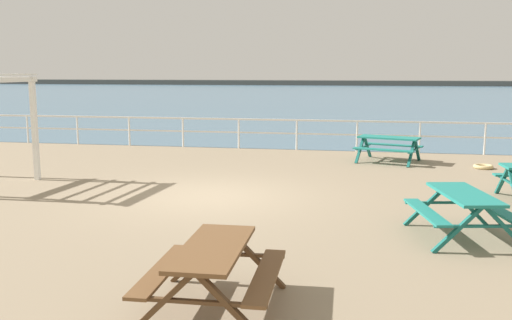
% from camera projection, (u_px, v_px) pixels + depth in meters
% --- Properties ---
extents(ground_plane, '(30.00, 24.00, 0.20)m').
position_uv_depth(ground_plane, '(210.00, 200.00, 12.62)').
color(ground_plane, gray).
extents(sea_band, '(142.00, 90.00, 0.01)m').
position_uv_depth(sea_band, '(334.00, 95.00, 63.78)').
color(sea_band, '#476B84').
rests_on(sea_band, ground).
extents(distant_shoreline, '(142.00, 6.00, 1.80)m').
position_uv_depth(distant_shoreline, '(346.00, 85.00, 105.49)').
color(distant_shoreline, '#4C4C47').
rests_on(distant_shoreline, ground).
extents(seaward_railing, '(23.07, 0.07, 1.08)m').
position_uv_depth(seaward_railing, '(267.00, 128.00, 20.00)').
color(seaward_railing, white).
rests_on(seaward_railing, ground).
extents(picnic_table_mid_centre, '(1.84, 2.07, 0.80)m').
position_uv_depth(picnic_table_mid_centre, '(464.00, 204.00, 9.38)').
color(picnic_table_mid_centre, '#1E7A70').
rests_on(picnic_table_mid_centre, ground).
extents(picnic_table_far_left, '(2.16, 1.96, 0.80)m').
position_uv_depth(picnic_table_far_left, '(389.00, 143.00, 17.22)').
color(picnic_table_far_left, '#1E7A70').
rests_on(picnic_table_far_left, ground).
extents(picnic_table_far_right, '(1.59, 1.84, 0.80)m').
position_uv_depth(picnic_table_far_right, '(213.00, 262.00, 6.55)').
color(picnic_table_far_right, brown).
rests_on(picnic_table_far_right, ground).
extents(rope_coil, '(0.55, 0.55, 0.11)m').
position_uv_depth(rope_coil, '(483.00, 167.00, 16.13)').
color(rope_coil, tan).
rests_on(rope_coil, ground).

